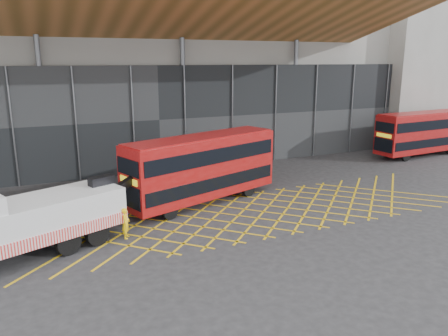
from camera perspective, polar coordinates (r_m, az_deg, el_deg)
name	(u,v)px	position (r m, az deg, el deg)	size (l,w,h in m)	color
ground_plane	(183,224)	(23.22, -5.33, -7.30)	(120.00, 120.00, 0.00)	#262628
road_markings	(264,212)	(25.03, 5.19, -5.68)	(26.36, 7.16, 0.01)	gold
construction_building	(134,53)	(39.93, -11.63, 14.52)	(55.00, 23.97, 18.00)	gray
east_building	(415,44)	(53.29, 23.66, 14.56)	(15.00, 12.00, 20.00)	gray
recovery_truck	(7,222)	(20.52, -26.53, -6.36)	(10.86, 5.95, 3.88)	black
bus_towed	(202,166)	(25.94, -2.84, 0.26)	(10.18, 5.45, 4.07)	maroon
bus_second	(422,132)	(42.81, 24.50, 4.33)	(9.71, 2.89, 3.89)	maroon
worker	(126,223)	(21.68, -12.71, -7.03)	(0.55, 0.36, 1.52)	yellow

